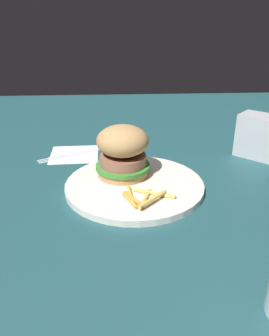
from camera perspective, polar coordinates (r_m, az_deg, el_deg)
name	(u,v)px	position (r m, az deg, el deg)	size (l,w,h in m)	color
ground_plane	(141,181)	(0.66, 1.12, -2.30)	(1.60, 1.60, 0.00)	#1E474C
plate	(134,185)	(0.63, 0.00, -2.98)	(0.26, 0.26, 0.01)	silver
sandwich	(123,151)	(0.64, -2.04, 2.97)	(0.11, 0.11, 0.10)	tan
fries_pile	(143,197)	(0.57, 1.38, -5.00)	(0.08, 0.09, 0.01)	#E5B251
napkin	(74,154)	(0.80, -10.28, 2.34)	(0.11, 0.11, 0.00)	white
fork	(74,153)	(0.79, -10.40, 2.49)	(0.10, 0.16, 0.00)	silver
napkin_dispenser	(259,136)	(0.81, 20.54, 5.13)	(0.09, 0.06, 0.10)	#B7BABF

